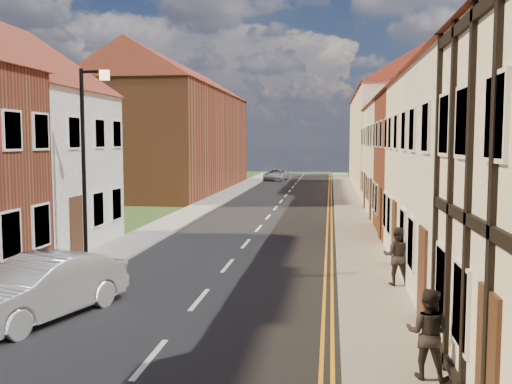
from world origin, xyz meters
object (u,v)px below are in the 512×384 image
object	(u,v)px
pedestrian_right	(428,333)
pedestrian_right_b	(397,256)
car_mid	(41,288)
car_distant	(276,175)
lamppost	(86,158)

from	to	relation	value
pedestrian_right	pedestrian_right_b	size ratio (longest dim) A/B	0.94
pedestrian_right	car_mid	bearing A→B (deg)	1.39
car_distant	pedestrian_right_b	distance (m)	43.38
pedestrian_right_b	lamppost	bearing A→B (deg)	11.39
lamppost	car_mid	bearing A→B (deg)	-81.25
lamppost	car_mid	xyz separation A→B (m)	(0.61, -3.98, -2.82)
car_mid	pedestrian_right_b	xyz separation A→B (m)	(8.30, 3.74, 0.20)
lamppost	car_distant	size ratio (longest dim) A/B	1.37
lamppost	pedestrian_right_b	distance (m)	9.29
lamppost	pedestrian_right	bearing A→B (deg)	-36.52
lamppost	pedestrian_right_b	size ratio (longest dim) A/B	3.75
car_distant	pedestrian_right	world-z (taller)	pedestrian_right
car_mid	pedestrian_right_b	bearing A→B (deg)	42.21
lamppost	pedestrian_right	size ratio (longest dim) A/B	3.99
car_distant	pedestrian_right_b	xyz separation A→B (m)	(7.43, -42.74, 0.31)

